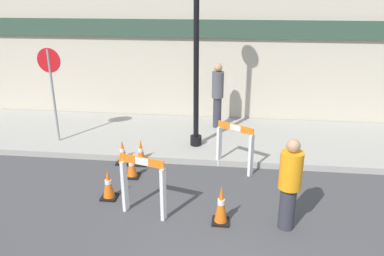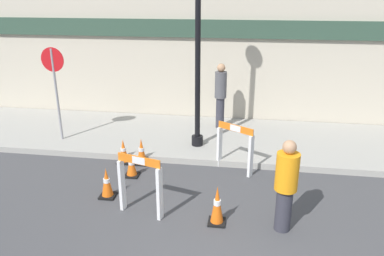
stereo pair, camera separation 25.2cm
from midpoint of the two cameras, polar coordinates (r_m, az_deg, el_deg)
sidewalk_slab at (r=10.09m, az=5.89°, el=-1.68°), size 18.00×3.13×0.15m
storefront_facade at (r=11.06m, az=6.58°, el=14.56°), size 18.00×0.22×5.50m
streetlamp_post at (r=8.76m, az=-0.19°, el=16.00°), size 0.44×0.44×4.67m
stop_sign at (r=9.94m, az=-21.33°, el=6.78°), size 0.60×0.06×2.38m
barricade_0 at (r=6.72m, az=-8.52°, el=-8.52°), size 0.84×0.35×1.14m
barricade_1 at (r=8.30m, az=5.67°, el=-2.73°), size 0.83×0.57×1.10m
traffic_cone_0 at (r=8.75m, az=-8.61°, el=-3.71°), size 0.30×0.30×0.63m
traffic_cone_1 at (r=8.89m, az=-11.33°, el=-3.69°), size 0.30×0.30×0.58m
traffic_cone_2 at (r=6.58m, az=3.34°, el=-11.66°), size 0.30×0.30×0.72m
traffic_cone_3 at (r=8.24m, az=-10.05°, el=-5.74°), size 0.30×0.30×0.54m
traffic_cone_4 at (r=7.51m, az=-13.59°, el=-8.38°), size 0.30×0.30×0.62m
person_worker at (r=6.36m, az=13.56°, el=-8.05°), size 0.52×0.52×1.63m
person_pedestrian at (r=10.43m, az=3.23°, el=5.32°), size 0.38×0.38×1.82m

